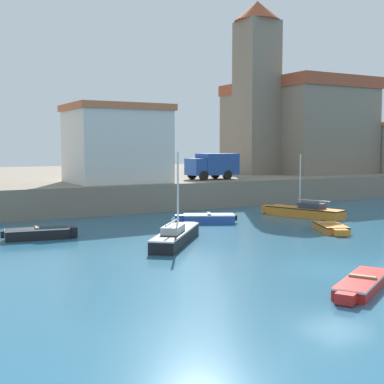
{
  "coord_description": "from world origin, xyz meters",
  "views": [
    {
      "loc": [
        -15.21,
        -15.54,
        4.93
      ],
      "look_at": [
        1.3,
        14.26,
        2.0
      ],
      "focal_mm": 50.0,
      "sensor_mm": 36.0,
      "label": 1
    }
  ],
  "objects_px": {
    "dinghy_red_1": "(362,283)",
    "harbor_shed_mid_row": "(117,143)",
    "dinghy_orange_4": "(332,228)",
    "truck_on_quay": "(212,165)",
    "sailboat_orange_3": "(304,211)",
    "sailboat_black_5": "(176,235)",
    "dinghy_blue_6": "(207,218)",
    "dinghy_black_0": "(39,233)",
    "church": "(290,121)"
  },
  "relations": [
    {
      "from": "dinghy_orange_4",
      "to": "truck_on_quay",
      "type": "distance_m",
      "value": 16.57
    },
    {
      "from": "truck_on_quay",
      "to": "dinghy_orange_4",
      "type": "bearing_deg",
      "value": -96.07
    },
    {
      "from": "church",
      "to": "sailboat_black_5",
      "type": "bearing_deg",
      "value": -138.7
    },
    {
      "from": "dinghy_red_1",
      "to": "church",
      "type": "height_order",
      "value": "church"
    },
    {
      "from": "sailboat_black_5",
      "to": "harbor_shed_mid_row",
      "type": "distance_m",
      "value": 16.71
    },
    {
      "from": "dinghy_red_1",
      "to": "truck_on_quay",
      "type": "height_order",
      "value": "truck_on_quay"
    },
    {
      "from": "sailboat_orange_3",
      "to": "church",
      "type": "height_order",
      "value": "church"
    },
    {
      "from": "dinghy_red_1",
      "to": "harbor_shed_mid_row",
      "type": "xyz_separation_m",
      "value": [
        1.38,
        26.74,
        4.92
      ]
    },
    {
      "from": "sailboat_black_5",
      "to": "harbor_shed_mid_row",
      "type": "height_order",
      "value": "harbor_shed_mid_row"
    },
    {
      "from": "dinghy_red_1",
      "to": "sailboat_black_5",
      "type": "xyz_separation_m",
      "value": [
        -1.52,
        10.97,
        0.19
      ]
    },
    {
      "from": "sailboat_black_5",
      "to": "truck_on_quay",
      "type": "xyz_separation_m",
      "value": [
        11.29,
        15.13,
        2.9
      ]
    },
    {
      "from": "dinghy_blue_6",
      "to": "truck_on_quay",
      "type": "xyz_separation_m",
      "value": [
        6.28,
        9.74,
        3.0
      ]
    },
    {
      "from": "dinghy_black_0",
      "to": "harbor_shed_mid_row",
      "type": "bearing_deg",
      "value": 52.05
    },
    {
      "from": "dinghy_orange_4",
      "to": "truck_on_quay",
      "type": "height_order",
      "value": "truck_on_quay"
    },
    {
      "from": "dinghy_orange_4",
      "to": "dinghy_red_1",
      "type": "bearing_deg",
      "value": -129.09
    },
    {
      "from": "dinghy_blue_6",
      "to": "sailboat_orange_3",
      "type": "bearing_deg",
      "value": -4.86
    },
    {
      "from": "dinghy_black_0",
      "to": "dinghy_blue_6",
      "type": "xyz_separation_m",
      "value": [
        10.84,
        0.82,
        -0.01
      ]
    },
    {
      "from": "sailboat_orange_3",
      "to": "church",
      "type": "xyz_separation_m",
      "value": [
        13.46,
        18.05,
        7.25
      ]
    },
    {
      "from": "sailboat_black_5",
      "to": "truck_on_quay",
      "type": "height_order",
      "value": "sailboat_black_5"
    },
    {
      "from": "truck_on_quay",
      "to": "sailboat_orange_3",
      "type": "bearing_deg",
      "value": -83.35
    },
    {
      "from": "truck_on_quay",
      "to": "church",
      "type": "bearing_deg",
      "value": 27.63
    },
    {
      "from": "dinghy_blue_6",
      "to": "dinghy_red_1",
      "type": "bearing_deg",
      "value": -102.05
    },
    {
      "from": "dinghy_orange_4",
      "to": "sailboat_black_5",
      "type": "distance_m",
      "value": 9.63
    },
    {
      "from": "dinghy_black_0",
      "to": "harbor_shed_mid_row",
      "type": "height_order",
      "value": "harbor_shed_mid_row"
    },
    {
      "from": "dinghy_red_1",
      "to": "dinghy_orange_4",
      "type": "bearing_deg",
      "value": 50.91
    },
    {
      "from": "truck_on_quay",
      "to": "dinghy_blue_6",
      "type": "bearing_deg",
      "value": -122.82
    },
    {
      "from": "dinghy_red_1",
      "to": "sailboat_orange_3",
      "type": "bearing_deg",
      "value": 55.08
    },
    {
      "from": "truck_on_quay",
      "to": "dinghy_red_1",
      "type": "bearing_deg",
      "value": -110.53
    },
    {
      "from": "sailboat_black_5",
      "to": "dinghy_blue_6",
      "type": "relative_size",
      "value": 1.5
    },
    {
      "from": "truck_on_quay",
      "to": "harbor_shed_mid_row",
      "type": "bearing_deg",
      "value": 175.63
    },
    {
      "from": "sailboat_black_5",
      "to": "dinghy_red_1",
      "type": "bearing_deg",
      "value": -82.12
    },
    {
      "from": "sailboat_orange_3",
      "to": "dinghy_blue_6",
      "type": "xyz_separation_m",
      "value": [
        -7.49,
        0.64,
        -0.09
      ]
    },
    {
      "from": "truck_on_quay",
      "to": "sailboat_black_5",
      "type": "bearing_deg",
      "value": -126.73
    },
    {
      "from": "dinghy_black_0",
      "to": "harbor_shed_mid_row",
      "type": "xyz_separation_m",
      "value": [
        8.73,
        11.19,
        4.82
      ]
    },
    {
      "from": "dinghy_black_0",
      "to": "sailboat_black_5",
      "type": "relative_size",
      "value": 0.68
    },
    {
      "from": "church",
      "to": "dinghy_blue_6",
      "type": "bearing_deg",
      "value": -140.27
    },
    {
      "from": "church",
      "to": "truck_on_quay",
      "type": "bearing_deg",
      "value": -152.37
    },
    {
      "from": "sailboat_orange_3",
      "to": "dinghy_orange_4",
      "type": "relative_size",
      "value": 1.77
    },
    {
      "from": "dinghy_blue_6",
      "to": "harbor_shed_mid_row",
      "type": "bearing_deg",
      "value": 101.52
    },
    {
      "from": "dinghy_black_0",
      "to": "sailboat_black_5",
      "type": "bearing_deg",
      "value": -38.11
    },
    {
      "from": "dinghy_orange_4",
      "to": "dinghy_blue_6",
      "type": "height_order",
      "value": "dinghy_blue_6"
    },
    {
      "from": "dinghy_blue_6",
      "to": "harbor_shed_mid_row",
      "type": "xyz_separation_m",
      "value": [
        -2.12,
        10.38,
        4.83
      ]
    },
    {
      "from": "sailboat_orange_3",
      "to": "truck_on_quay",
      "type": "xyz_separation_m",
      "value": [
        -1.21,
        10.37,
        2.91
      ]
    },
    {
      "from": "dinghy_black_0",
      "to": "dinghy_red_1",
      "type": "bearing_deg",
      "value": -64.69
    },
    {
      "from": "dinghy_red_1",
      "to": "dinghy_blue_6",
      "type": "relative_size",
      "value": 1.07
    },
    {
      "from": "dinghy_orange_4",
      "to": "sailboat_orange_3",
      "type": "bearing_deg",
      "value": 63.26
    },
    {
      "from": "dinghy_orange_4",
      "to": "harbor_shed_mid_row",
      "type": "distance_m",
      "value": 18.76
    },
    {
      "from": "dinghy_black_0",
      "to": "church",
      "type": "height_order",
      "value": "church"
    },
    {
      "from": "dinghy_red_1",
      "to": "dinghy_blue_6",
      "type": "bearing_deg",
      "value": 77.95
    },
    {
      "from": "dinghy_orange_4",
      "to": "truck_on_quay",
      "type": "xyz_separation_m",
      "value": [
        1.72,
        16.19,
        3.08
      ]
    }
  ]
}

